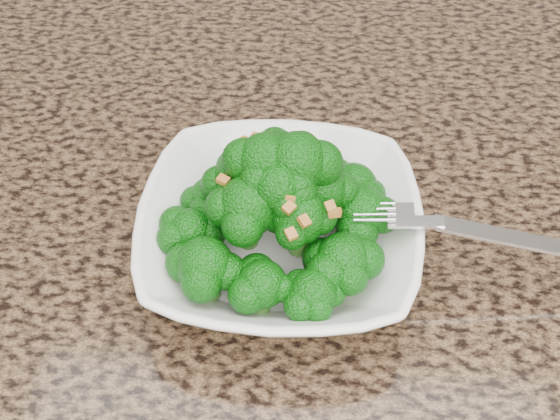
# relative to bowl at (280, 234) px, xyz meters

# --- Properties ---
(granite_counter) EXTENTS (1.64, 1.04, 0.03)m
(granite_counter) POSITION_rel_bowl_xyz_m (-0.02, 0.03, -0.04)
(granite_counter) COLOR brown
(granite_counter) RESTS_ON cabinet
(bowl) EXTENTS (0.20, 0.20, 0.05)m
(bowl) POSITION_rel_bowl_xyz_m (0.00, 0.00, 0.00)
(bowl) COLOR white
(bowl) RESTS_ON granite_counter
(broccoli_pile) EXTENTS (0.18, 0.18, 0.07)m
(broccoli_pile) POSITION_rel_bowl_xyz_m (0.00, 0.00, 0.06)
(broccoli_pile) COLOR #0B5C0A
(broccoli_pile) RESTS_ON bowl
(garlic_topping) EXTENTS (0.11, 0.11, 0.01)m
(garlic_topping) POSITION_rel_bowl_xyz_m (0.00, 0.00, 0.10)
(garlic_topping) COLOR #B7752C
(garlic_topping) RESTS_ON broccoli_pile
(fork) EXTENTS (0.18, 0.03, 0.01)m
(fork) POSITION_rel_bowl_xyz_m (0.10, -0.01, 0.03)
(fork) COLOR silver
(fork) RESTS_ON bowl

